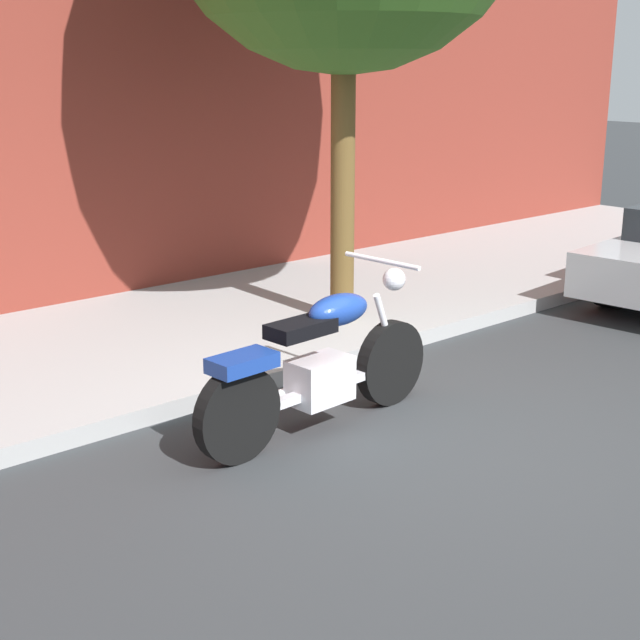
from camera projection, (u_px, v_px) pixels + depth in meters
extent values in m
plane|color=#303335|center=(439.00, 433.00, 6.38)|extent=(60.00, 60.00, 0.00)
cube|color=#9D9D9D|center=(200.00, 331.00, 8.52)|extent=(18.26, 3.07, 0.14)
cylinder|color=black|center=(390.00, 363.00, 6.85)|extent=(0.65, 0.15, 0.65)
cylinder|color=black|center=(238.00, 415.00, 5.85)|extent=(0.65, 0.15, 0.65)
cube|color=silver|center=(320.00, 380.00, 6.34)|extent=(0.46, 0.30, 0.32)
cube|color=silver|center=(320.00, 389.00, 6.36)|extent=(1.34, 0.16, 0.06)
ellipsoid|color=navy|center=(338.00, 310.00, 6.33)|extent=(0.53, 0.29, 0.22)
cube|color=black|center=(301.00, 328.00, 6.10)|extent=(0.49, 0.27, 0.10)
cube|color=navy|center=(242.00, 363.00, 5.79)|extent=(0.45, 0.26, 0.10)
cylinder|color=silver|center=(386.00, 329.00, 6.74)|extent=(0.27, 0.07, 0.58)
cylinder|color=silver|center=(382.00, 261.00, 6.55)|extent=(0.08, 0.70, 0.04)
sphere|color=silver|center=(394.00, 279.00, 6.69)|extent=(0.17, 0.17, 0.17)
cylinder|color=silver|center=(278.00, 397.00, 6.31)|extent=(0.80, 0.14, 0.09)
cylinder|color=black|center=(614.00, 278.00, 9.52)|extent=(0.66, 0.28, 0.64)
cylinder|color=brown|center=(343.00, 168.00, 8.26)|extent=(0.22, 0.22, 3.14)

